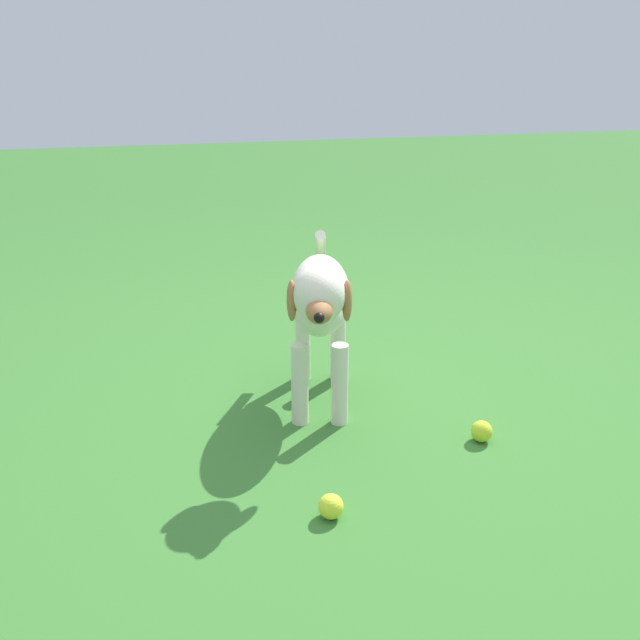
% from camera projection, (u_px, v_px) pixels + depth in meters
% --- Properties ---
extents(ground, '(14.00, 14.00, 0.00)m').
position_uv_depth(ground, '(402.00, 419.00, 2.36)').
color(ground, '#38722D').
extents(dog, '(0.32, 0.82, 0.57)m').
position_uv_depth(dog, '(320.00, 301.00, 2.31)').
color(dog, silver).
rests_on(dog, ground).
extents(tennis_ball_0, '(0.07, 0.07, 0.07)m').
position_uv_depth(tennis_ball_0, '(482.00, 431.00, 2.22)').
color(tennis_ball_0, '#C2D62B').
rests_on(tennis_ball_0, ground).
extents(tennis_ball_1, '(0.07, 0.07, 0.07)m').
position_uv_depth(tennis_ball_1, '(331.00, 506.00, 1.86)').
color(tennis_ball_1, '#D6E434').
rests_on(tennis_ball_1, ground).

